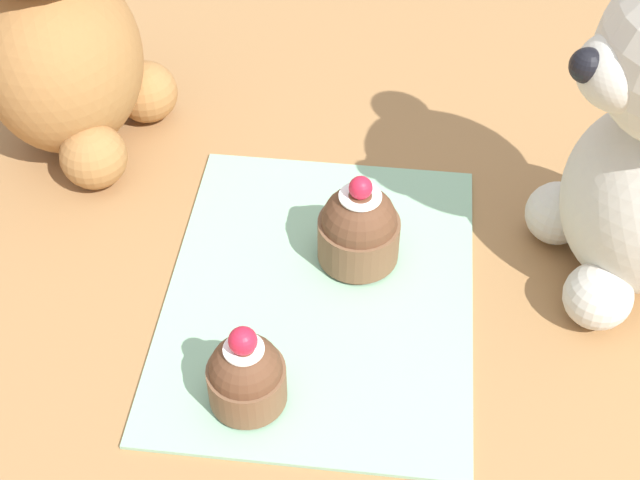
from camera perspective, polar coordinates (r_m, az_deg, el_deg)
ground_plane at (r=0.64m, az=0.00°, el=-3.48°), size 4.00×4.00×0.00m
knitted_placemat at (r=0.64m, az=0.00°, el=-3.31°), size 0.28×0.22×0.01m
cupcake_near_cream_bear at (r=0.64m, az=2.50°, el=0.75°), size 0.06×0.06×0.08m
cupcake_near_tan_bear at (r=0.56m, az=-4.75°, el=-8.57°), size 0.05×0.05×0.07m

